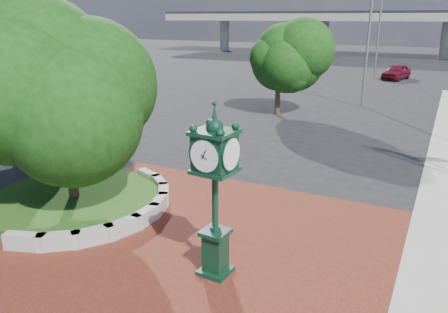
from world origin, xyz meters
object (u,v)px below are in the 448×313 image
street_lamp_near (372,30)px  street_lamp_far (382,22)px  post_clock (215,186)px  parked_car (396,72)px

street_lamp_near → street_lamp_far: street_lamp_far is taller
post_clock → street_lamp_far: bearing=93.6°
street_lamp_near → street_lamp_far: (-2.02, 18.16, 0.34)m
post_clock → street_lamp_far: street_lamp_far is taller
post_clock → parked_car: size_ratio=0.97×
parked_car → street_lamp_near: (-0.16, -17.36, 4.88)m
post_clock → street_lamp_near: size_ratio=0.47×
street_lamp_near → street_lamp_far: 18.28m
parked_car → street_lamp_near: size_ratio=0.49×
post_clock → street_lamp_far: size_ratio=0.45×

